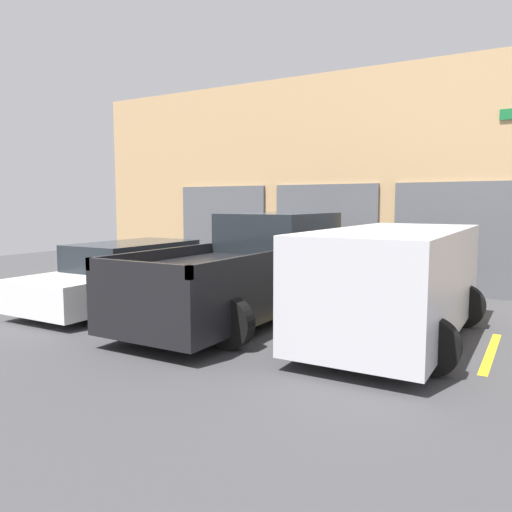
{
  "coord_description": "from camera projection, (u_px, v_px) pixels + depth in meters",
  "views": [
    {
      "loc": [
        4.64,
        -8.95,
        2.09
      ],
      "look_at": [
        0.0,
        -0.91,
        1.1
      ],
      "focal_mm": 35.0,
      "sensor_mm": 36.0,
      "label": 1
    }
  ],
  "objects": [
    {
      "name": "parking_stripe_far_left",
      "position": [
        85.0,
        297.0,
        11.06
      ],
      "size": [
        0.12,
        2.2,
        0.01
      ],
      "primitive_type": "cube",
      "color": "gold",
      "rests_on": "ground"
    },
    {
      "name": "parking_stripe_centre",
      "position": [
        312.0,
        328.0,
        8.35
      ],
      "size": [
        0.12,
        2.2,
        0.01
      ],
      "primitive_type": "cube",
      "color": "gold",
      "rests_on": "ground"
    },
    {
      "name": "parking_stripe_right",
      "position": [
        491.0,
        352.0,
        6.99
      ],
      "size": [
        0.12,
        2.2,
        0.01
      ],
      "primitive_type": "cube",
      "color": "gold",
      "rests_on": "ground"
    },
    {
      "name": "pickup_truck",
      "position": [
        252.0,
        269.0,
        9.23
      ],
      "size": [
        2.38,
        5.43,
        1.89
      ],
      "color": "black",
      "rests_on": "ground"
    },
    {
      "name": "ground_plane",
      "position": [
        278.0,
        305.0,
        10.24
      ],
      "size": [
        28.0,
        28.0,
        0.0
      ],
      "primitive_type": "plane",
      "color": "#3D3D3F"
    },
    {
      "name": "sedan_side",
      "position": [
        395.0,
        280.0,
        7.58
      ],
      "size": [
        2.31,
        4.47,
        1.7
      ],
      "color": "silver",
      "rests_on": "ground"
    },
    {
      "name": "parking_stripe_left",
      "position": [
        183.0,
        311.0,
        9.7
      ],
      "size": [
        0.12,
        2.2,
        0.01
      ],
      "primitive_type": "cube",
      "color": "gold",
      "rests_on": "ground"
    },
    {
      "name": "sedan_white",
      "position": [
        131.0,
        275.0,
        10.35
      ],
      "size": [
        2.14,
        4.7,
        1.28
      ],
      "color": "white",
      "rests_on": "ground"
    },
    {
      "name": "shophouse_building",
      "position": [
        337.0,
        182.0,
        12.8
      ],
      "size": [
        15.14,
        0.68,
        5.33
      ],
      "color": "tan",
      "rests_on": "ground"
    }
  ]
}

